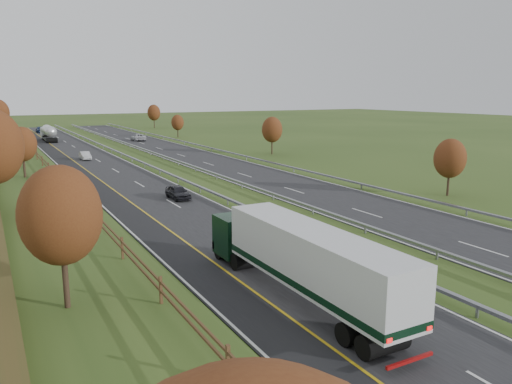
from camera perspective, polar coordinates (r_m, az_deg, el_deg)
ground at (r=70.08m, az=-9.64°, el=2.38°), size 400.00×400.00×0.00m
near_carriageway at (r=72.78m, az=-16.90°, el=2.39°), size 10.50×200.00×0.04m
far_carriageway at (r=77.74m, az=-4.91°, el=3.38°), size 10.50×200.00×0.04m
hard_shoulder at (r=72.14m, az=-19.81°, el=2.13°), size 3.00×200.00×0.04m
lane_markings at (r=74.19m, az=-12.04°, el=2.81°), size 26.75×200.00×0.01m
embankment_left at (r=71.22m, az=-27.22°, el=2.24°), size 12.00×200.00×2.00m
fence_left at (r=70.83m, az=-23.70°, el=3.90°), size 0.12×189.06×1.20m
median_barrier_near at (r=74.04m, az=-12.61°, el=3.21°), size 0.32×200.00×0.71m
median_barrier_far at (r=75.58m, az=-8.89°, el=3.51°), size 0.32×200.00×0.71m
outer_barrier_far at (r=80.15m, az=-1.11°, el=4.08°), size 0.32×200.00×0.71m
trees_left at (r=67.34m, az=-27.24°, el=6.39°), size 6.64×164.30×7.66m
trees_far at (r=109.29m, az=-4.74°, el=7.88°), size 8.45×118.60×7.12m
box_lorry at (r=25.88m, az=5.06°, el=-7.54°), size 2.58×16.28×4.06m
road_tanker at (r=121.43m, az=-22.61°, el=6.27°), size 2.40×11.22×3.46m
car_dark_near at (r=51.33m, az=-8.92°, el=-0.01°), size 1.69×4.08×1.38m
car_silver_mid at (r=85.18m, az=-18.95°, el=3.95°), size 1.43×3.95×1.30m
car_small_far at (r=148.27m, az=-23.44°, el=6.55°), size 2.36×5.31×1.51m
car_oncoming at (r=116.03m, az=-13.31°, el=6.11°), size 2.77×5.60×1.53m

